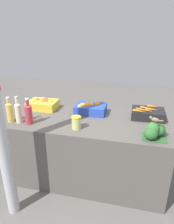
{
  "coord_description": "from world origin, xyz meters",
  "views": [
    {
      "loc": [
        0.49,
        -2.03,
        1.71
      ],
      "look_at": [
        0.0,
        0.0,
        0.87
      ],
      "focal_mm": 32.0,
      "sensor_mm": 36.0,
      "label": 1
    }
  ],
  "objects_px": {
    "juice_bottle_golden": "(10,111)",
    "carrot_crate": "(148,113)",
    "apple_crate": "(43,104)",
    "orange_crate": "(90,108)",
    "juice_bottle_cloudy": "(18,112)",
    "juice_bottle_ruby": "(28,113)",
    "sparrow_bird": "(155,119)",
    "pickle_jar": "(76,123)",
    "broccoli_pile": "(154,131)"
  },
  "relations": [
    {
      "from": "carrot_crate",
      "to": "sparrow_bird",
      "type": "bearing_deg",
      "value": -86.66
    },
    {
      "from": "orange_crate",
      "to": "juice_bottle_golden",
      "type": "height_order",
      "value": "juice_bottle_golden"
    },
    {
      "from": "broccoli_pile",
      "to": "juice_bottle_cloudy",
      "type": "relative_size",
      "value": 0.78
    },
    {
      "from": "juice_bottle_cloudy",
      "to": "sparrow_bird",
      "type": "relative_size",
      "value": 2.3
    },
    {
      "from": "juice_bottle_golden",
      "to": "orange_crate",
      "type": "bearing_deg",
      "value": 29.71
    },
    {
      "from": "carrot_crate",
      "to": "sparrow_bird",
      "type": "distance_m",
      "value": 0.5
    },
    {
      "from": "juice_bottle_cloudy",
      "to": "juice_bottle_ruby",
      "type": "xyz_separation_m",
      "value": [
        0.12,
        -0.0,
        -0.0
      ]
    },
    {
      "from": "orange_crate",
      "to": "juice_bottle_golden",
      "type": "xyz_separation_m",
      "value": [
        -0.81,
        -0.46,
        0.06
      ]
    },
    {
      "from": "juice_bottle_golden",
      "to": "juice_bottle_ruby",
      "type": "xyz_separation_m",
      "value": [
        0.23,
        0.0,
        -0.0
      ]
    },
    {
      "from": "juice_bottle_ruby",
      "to": "pickle_jar",
      "type": "distance_m",
      "value": 0.54
    },
    {
      "from": "apple_crate",
      "to": "broccoli_pile",
      "type": "bearing_deg",
      "value": -19.69
    },
    {
      "from": "apple_crate",
      "to": "juice_bottle_ruby",
      "type": "height_order",
      "value": "juice_bottle_ruby"
    },
    {
      "from": "carrot_crate",
      "to": "broccoli_pile",
      "type": "height_order",
      "value": "broccoli_pile"
    },
    {
      "from": "carrot_crate",
      "to": "juice_bottle_golden",
      "type": "height_order",
      "value": "juice_bottle_golden"
    },
    {
      "from": "juice_bottle_cloudy",
      "to": "juice_bottle_ruby",
      "type": "bearing_deg",
      "value": -0.0
    },
    {
      "from": "juice_bottle_ruby",
      "to": "sparrow_bird",
      "type": "relative_size",
      "value": 2.22
    },
    {
      "from": "broccoli_pile",
      "to": "pickle_jar",
      "type": "distance_m",
      "value": 0.76
    },
    {
      "from": "carrot_crate",
      "to": "juice_bottle_golden",
      "type": "distance_m",
      "value": 1.57
    },
    {
      "from": "juice_bottle_cloudy",
      "to": "pickle_jar",
      "type": "distance_m",
      "value": 0.66
    },
    {
      "from": "apple_crate",
      "to": "pickle_jar",
      "type": "height_order",
      "value": "apple_crate"
    },
    {
      "from": "apple_crate",
      "to": "juice_bottle_cloudy",
      "type": "height_order",
      "value": "juice_bottle_cloudy"
    },
    {
      "from": "apple_crate",
      "to": "sparrow_bird",
      "type": "xyz_separation_m",
      "value": [
        1.35,
        -0.49,
        0.13
      ]
    },
    {
      "from": "orange_crate",
      "to": "juice_bottle_cloudy",
      "type": "bearing_deg",
      "value": -146.72
    },
    {
      "from": "carrot_crate",
      "to": "pickle_jar",
      "type": "bearing_deg",
      "value": -147.63
    },
    {
      "from": "juice_bottle_golden",
      "to": "pickle_jar",
      "type": "bearing_deg",
      "value": 0.1
    },
    {
      "from": "orange_crate",
      "to": "juice_bottle_cloudy",
      "type": "xyz_separation_m",
      "value": [
        -0.71,
        -0.46,
        0.07
      ]
    },
    {
      "from": "carrot_crate",
      "to": "orange_crate",
      "type": "bearing_deg",
      "value": -179.92
    },
    {
      "from": "juice_bottle_cloudy",
      "to": "orange_crate",
      "type": "bearing_deg",
      "value": 33.28
    },
    {
      "from": "apple_crate",
      "to": "sparrow_bird",
      "type": "height_order",
      "value": "sparrow_bird"
    },
    {
      "from": "broccoli_pile",
      "to": "juice_bottle_golden",
      "type": "bearing_deg",
      "value": 179.52
    },
    {
      "from": "juice_bottle_golden",
      "to": "pickle_jar",
      "type": "height_order",
      "value": "juice_bottle_golden"
    },
    {
      "from": "orange_crate",
      "to": "juice_bottle_golden",
      "type": "relative_size",
      "value": 1.29
    },
    {
      "from": "pickle_jar",
      "to": "juice_bottle_ruby",
      "type": "bearing_deg",
      "value": -179.86
    },
    {
      "from": "juice_bottle_ruby",
      "to": "sparrow_bird",
      "type": "bearing_deg",
      "value": -0.84
    },
    {
      "from": "juice_bottle_golden",
      "to": "sparrow_bird",
      "type": "bearing_deg",
      "value": -0.71
    },
    {
      "from": "juice_bottle_golden",
      "to": "sparrow_bird",
      "type": "xyz_separation_m",
      "value": [
        1.53,
        -0.02,
        0.07
      ]
    },
    {
      "from": "juice_bottle_golden",
      "to": "juice_bottle_cloudy",
      "type": "bearing_deg",
      "value": 0.0
    },
    {
      "from": "broccoli_pile",
      "to": "pickle_jar",
      "type": "relative_size",
      "value": 1.72
    },
    {
      "from": "carrot_crate",
      "to": "apple_crate",
      "type": "bearing_deg",
      "value": 179.72
    },
    {
      "from": "apple_crate",
      "to": "orange_crate",
      "type": "height_order",
      "value": "orange_crate"
    },
    {
      "from": "apple_crate",
      "to": "juice_bottle_ruby",
      "type": "distance_m",
      "value": 0.48
    },
    {
      "from": "broccoli_pile",
      "to": "pickle_jar",
      "type": "height_order",
      "value": "broccoli_pile"
    },
    {
      "from": "orange_crate",
      "to": "juice_bottle_cloudy",
      "type": "height_order",
      "value": "juice_bottle_cloudy"
    },
    {
      "from": "juice_bottle_golden",
      "to": "carrot_crate",
      "type": "bearing_deg",
      "value": 17.22
    },
    {
      "from": "pickle_jar",
      "to": "juice_bottle_golden",
      "type": "bearing_deg",
      "value": -179.9
    },
    {
      "from": "apple_crate",
      "to": "sparrow_bird",
      "type": "bearing_deg",
      "value": -19.99
    },
    {
      "from": "juice_bottle_golden",
      "to": "sparrow_bird",
      "type": "distance_m",
      "value": 1.53
    },
    {
      "from": "juice_bottle_ruby",
      "to": "pickle_jar",
      "type": "xyz_separation_m",
      "value": [
        0.54,
        0.0,
        -0.05
      ]
    },
    {
      "from": "orange_crate",
      "to": "pickle_jar",
      "type": "bearing_deg",
      "value": -95.43
    },
    {
      "from": "juice_bottle_golden",
      "to": "broccoli_pile",
      "type": "bearing_deg",
      "value": -0.48
    }
  ]
}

